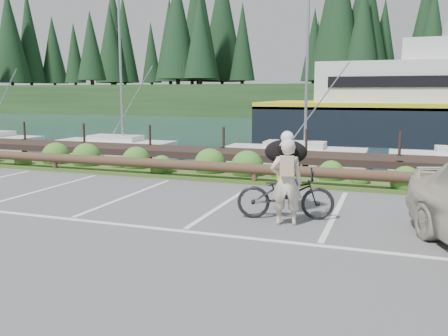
# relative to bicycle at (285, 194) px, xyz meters

# --- Properties ---
(ground) EXTENTS (72.00, 72.00, 0.00)m
(ground) POSITION_rel_bicycle_xyz_m (-1.65, -1.18, -0.53)
(ground) COLOR #4F4F51
(harbor_backdrop) EXTENTS (170.00, 160.00, 30.00)m
(harbor_backdrop) POSITION_rel_bicycle_xyz_m (-1.25, 77.24, -0.53)
(harbor_backdrop) COLOR #19323D
(harbor_backdrop) RESTS_ON ground
(vegetation_strip) EXTENTS (34.00, 1.60, 0.10)m
(vegetation_strip) POSITION_rel_bicycle_xyz_m (-1.65, 4.12, -0.48)
(vegetation_strip) COLOR #3D5B21
(vegetation_strip) RESTS_ON ground
(log_rail) EXTENTS (32.00, 0.30, 0.60)m
(log_rail) POSITION_rel_bicycle_xyz_m (-1.65, 3.42, -0.53)
(log_rail) COLOR #443021
(log_rail) RESTS_ON ground
(bicycle) EXTENTS (2.12, 1.15, 1.06)m
(bicycle) POSITION_rel_bicycle_xyz_m (0.00, 0.00, 0.00)
(bicycle) COLOR black
(bicycle) RESTS_ON ground
(cyclist) EXTENTS (0.71, 0.55, 1.74)m
(cyclist) POSITION_rel_bicycle_xyz_m (0.11, -0.46, 0.34)
(cyclist) COLOR beige
(cyclist) RESTS_ON ground
(dog) EXTENTS (0.67, 1.03, 0.55)m
(dog) POSITION_rel_bicycle_xyz_m (-0.15, 0.63, 0.80)
(dog) COLOR black
(dog) RESTS_ON bicycle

